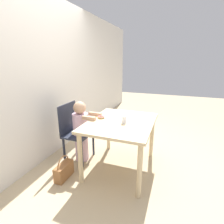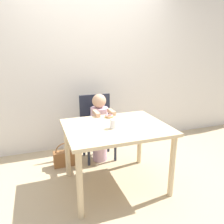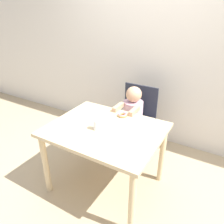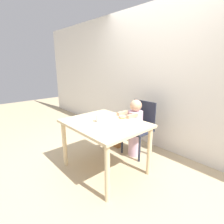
{
  "view_description": "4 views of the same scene",
  "coord_description": "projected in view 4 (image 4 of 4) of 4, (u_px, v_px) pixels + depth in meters",
  "views": [
    {
      "loc": [
        -2.17,
        -0.67,
        1.56
      ],
      "look_at": [
        0.0,
        0.13,
        0.85
      ],
      "focal_mm": 28.0,
      "sensor_mm": 36.0,
      "label": 1
    },
    {
      "loc": [
        -0.79,
        -2.09,
        1.54
      ],
      "look_at": [
        0.0,
        0.13,
        0.85
      ],
      "focal_mm": 35.0,
      "sensor_mm": 36.0,
      "label": 2
    },
    {
      "loc": [
        0.99,
        -1.56,
        1.83
      ],
      "look_at": [
        0.0,
        0.13,
        0.85
      ],
      "focal_mm": 35.0,
      "sensor_mm": 36.0,
      "label": 3
    },
    {
      "loc": [
        1.75,
        -1.45,
        1.51
      ],
      "look_at": [
        0.0,
        0.13,
        0.85
      ],
      "focal_mm": 28.0,
      "sensor_mm": 36.0,
      "label": 4
    }
  ],
  "objects": [
    {
      "name": "cup",
      "position": [
        99.0,
        119.0,
        2.38
      ],
      "size": [
        0.06,
        0.06,
        0.1
      ],
      "color": "white",
      "rests_on": "dining_table"
    },
    {
      "name": "wall_back",
      "position": [
        159.0,
        79.0,
        3.05
      ],
      "size": [
        8.0,
        0.05,
        2.5
      ],
      "color": "silver",
      "rests_on": "ground_plane"
    },
    {
      "name": "handbag",
      "position": [
        115.0,
        139.0,
        3.33
      ],
      "size": [
        0.31,
        0.12,
        0.33
      ],
      "color": "brown",
      "rests_on": "ground_plane"
    },
    {
      "name": "dining_table",
      "position": [
        105.0,
        129.0,
        2.42
      ],
      "size": [
        1.1,
        0.88,
        0.73
      ],
      "color": "beige",
      "rests_on": "ground_plane"
    },
    {
      "name": "donut",
      "position": [
        122.0,
        117.0,
        2.57
      ],
      "size": [
        0.11,
        0.11,
        0.03
      ],
      "color": "tan",
      "rests_on": "dining_table"
    },
    {
      "name": "napkin",
      "position": [
        113.0,
        121.0,
        2.43
      ],
      "size": [
        0.26,
        0.26,
        0.0
      ],
      "color": "white",
      "rests_on": "dining_table"
    },
    {
      "name": "chair",
      "position": [
        140.0,
        127.0,
        2.95
      ],
      "size": [
        0.45,
        0.37,
        0.91
      ],
      "color": "#232838",
      "rests_on": "ground_plane"
    },
    {
      "name": "child_figure",
      "position": [
        135.0,
        128.0,
        2.87
      ],
      "size": [
        0.25,
        0.42,
        0.96
      ],
      "color": "silver",
      "rests_on": "ground_plane"
    },
    {
      "name": "ground_plane",
      "position": [
        105.0,
        169.0,
        2.59
      ],
      "size": [
        12.0,
        12.0,
        0.0
      ],
      "primitive_type": "plane",
      "color": "tan"
    }
  ]
}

